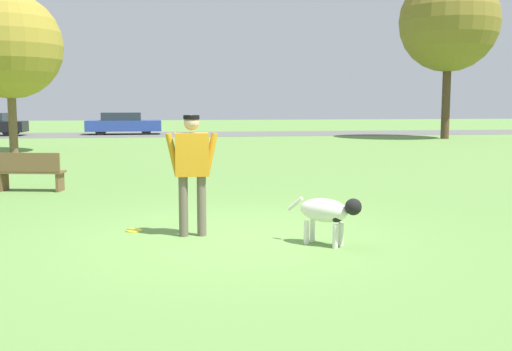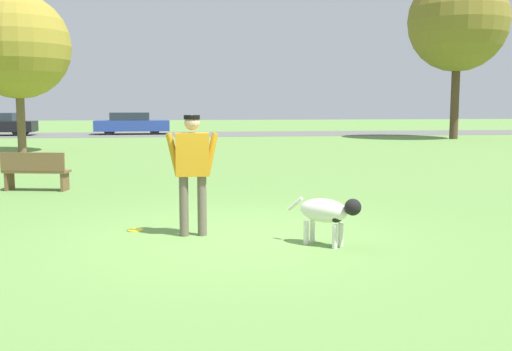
% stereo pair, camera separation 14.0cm
% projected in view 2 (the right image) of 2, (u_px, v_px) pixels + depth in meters
% --- Properties ---
extents(ground_plane, '(120.00, 120.00, 0.00)m').
position_uv_depth(ground_plane, '(230.00, 237.00, 8.43)').
color(ground_plane, '#608C42').
extents(far_road_strip, '(120.00, 6.00, 0.01)m').
position_uv_depth(far_road_strip, '(191.00, 134.00, 36.51)').
color(far_road_strip, '#5B5B59').
rests_on(far_road_strip, ground_plane).
extents(person, '(0.74, 0.23, 1.72)m').
position_uv_depth(person, '(192.00, 164.00, 8.42)').
color(person, '#665B4C').
rests_on(person, ground_plane).
extents(dog, '(0.90, 0.82, 0.66)m').
position_uv_depth(dog, '(328.00, 212.00, 7.88)').
color(dog, silver).
rests_on(dog, ground_plane).
extents(frisbee, '(0.24, 0.24, 0.02)m').
position_uv_depth(frisbee, '(135.00, 230.00, 8.87)').
color(frisbee, yellow).
rests_on(frisbee, ground_plane).
extents(tree_far_left, '(3.93, 3.93, 5.97)m').
position_uv_depth(tree_far_left, '(18.00, 46.00, 22.43)').
color(tree_far_left, brown).
rests_on(tree_far_left, ground_plane).
extents(tree_far_right, '(5.16, 5.16, 8.68)m').
position_uv_depth(tree_far_right, '(458.00, 22.00, 31.02)').
color(tree_far_right, '#4C3826').
rests_on(tree_far_right, ground_plane).
extents(parked_car_blue, '(4.50, 1.95, 1.33)m').
position_uv_depth(parked_car_blue, '(132.00, 124.00, 36.32)').
color(parked_car_blue, '#284293').
rests_on(parked_car_blue, ground_plane).
extents(park_bench, '(1.45, 0.68, 0.84)m').
position_uv_depth(park_bench, '(35.00, 170.00, 12.85)').
color(park_bench, brown).
rests_on(park_bench, ground_plane).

